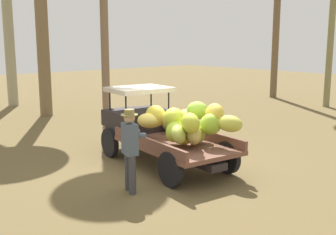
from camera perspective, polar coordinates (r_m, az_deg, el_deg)
The scene contains 3 objects.
ground_plane at distance 10.19m, azimuth -0.66°, elevation -6.87°, with size 60.00×60.00×0.00m, color brown.
truck at distance 10.38m, azimuth -0.75°, elevation -1.22°, with size 4.59×2.18×1.82m.
farmer at distance 8.40m, azimuth -5.18°, elevation -3.84°, with size 0.55×0.51×1.71m.
Camera 1 is at (-7.36, 6.35, 3.04)m, focal length 44.74 mm.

